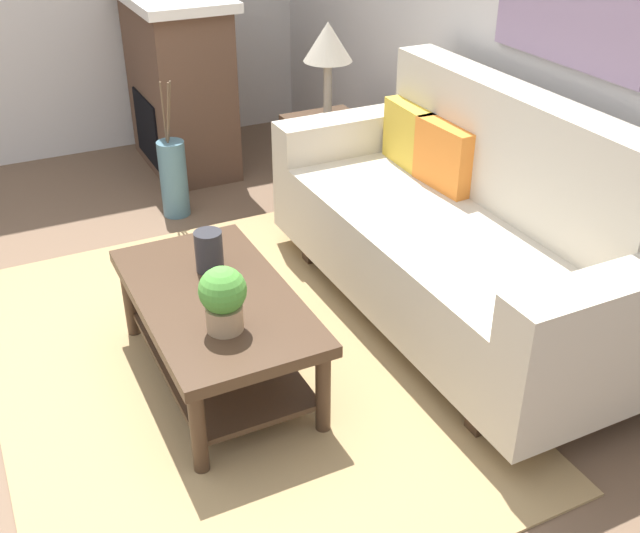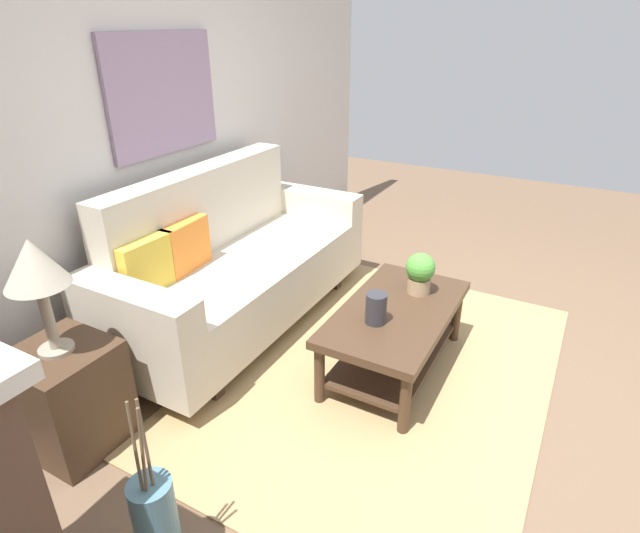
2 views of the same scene
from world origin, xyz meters
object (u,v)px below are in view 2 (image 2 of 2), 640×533
Objects in this scene: potted_plant_tabletop at (420,272)px; side_table at (70,397)px; table_lamp at (34,268)px; floor_vase at (158,529)px; throw_pillow_orange at (185,246)px; framed_painting at (164,94)px; tabletop_vase at (376,308)px; couch at (235,266)px; coffee_table at (395,325)px; throw_pillow_mustard at (146,265)px.

potted_plant_tabletop is 0.47× the size of side_table.
table_lamp reaches higher than floor_vase.
table_lamp is (-1.03, -0.12, 0.31)m from throw_pillow_orange.
framed_painting is (-0.24, 1.70, 0.97)m from potted_plant_tabletop.
tabletop_vase is 0.68× the size of potted_plant_tabletop.
throw_pillow_orange is (-0.32, 0.13, 0.25)m from couch.
throw_pillow_orange reaches higher than coffee_table.
floor_vase is at bearing -109.00° from table_lamp.
framed_painting reaches higher than side_table.
framed_painting reaches higher than tabletop_vase.
throw_pillow_orange is 1.73m from floor_vase.
coffee_table is at bearing -90.40° from framed_painting.
coffee_table is 6.17× the size of tabletop_vase.
throw_pillow_mustard reaches higher than coffee_table.
throw_pillow_orange is 0.40× the size of framed_painting.
potted_plant_tabletop is at bearing -67.31° from throw_pillow_orange.
framed_painting is (0.21, 1.60, 1.02)m from tabletop_vase.
tabletop_vase is 0.31× the size of table_lamp.
couch reaches higher than coffee_table.
couch is 1.92× the size of coffee_table.
couch is at bearing 27.87° from floor_vase.
side_table is 0.98× the size of table_lamp.
side_table is at bearing -161.11° from framed_painting.
coffee_table is at bearing -76.60° from throw_pillow_orange.
couch is at bearing -21.29° from throw_pillow_orange.
throw_pillow_orange is at bearing 95.37° from tabletop_vase.
throw_pillow_mustard is 0.78m from table_lamp.
tabletop_vase is at bearing -44.79° from side_table.
table_lamp is (0.00, 0.00, 0.71)m from side_table.
potted_plant_tabletop is at bearing -37.75° from table_lamp.
floor_vase is (-0.30, -0.88, -0.05)m from side_table.
tabletop_vase reaches higher than floor_vase.
couch is at bearing -0.17° from table_lamp.
side_table is (-1.15, 1.14, -0.24)m from tabletop_vase.
tabletop_vase is 1.64m from side_table.
couch is 1.47m from table_lamp.
potted_plant_tabletop reaches higher than side_table.
table_lamp is at bearing 135.21° from tabletop_vase.
side_table is 0.61× the size of framed_painting.
throw_pillow_orange is 0.64× the size of side_table.
throw_pillow_mustard reaches higher than floor_vase.
couch is 1.89m from floor_vase.
framed_painting is at bearing 18.89° from side_table.
side_table is (-0.71, -0.12, -0.40)m from throw_pillow_mustard.
framed_painting is (1.66, 1.34, 1.30)m from floor_vase.
throw_pillow_mustard is at bearing 9.86° from table_lamp.
tabletop_vase is (0.12, -1.26, -0.16)m from throw_pillow_orange.
side_table is at bearing -173.21° from throw_pillow_orange.
couch is 0.71m from throw_pillow_mustard.
potted_plant_tabletop is 0.46× the size of table_lamp.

